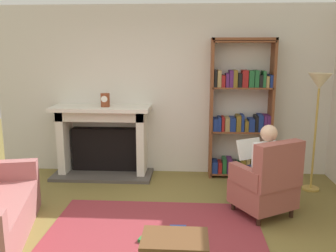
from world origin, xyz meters
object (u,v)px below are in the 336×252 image
object	(u,v)px
fireplace	(103,139)
floor_lamp	(319,92)
armchair_reading	(267,183)
side_table	(175,245)
mantel_clock	(105,100)
bookshelf	(241,113)
seated_reader	(261,165)

from	to	relation	value
fireplace	floor_lamp	bearing A→B (deg)	-8.80
armchair_reading	side_table	xyz separation A→B (m)	(-1.05, -1.44, -0.03)
mantel_clock	fireplace	bearing A→B (deg)	127.08
fireplace	bookshelf	size ratio (longest dim) A/B	0.73
bookshelf	fireplace	bearing A→B (deg)	-179.13
bookshelf	floor_lamp	xyz separation A→B (m)	(0.97, -0.52, 0.39)
mantel_clock	armchair_reading	distance (m)	2.73
floor_lamp	fireplace	bearing A→B (deg)	171.20
seated_reader	floor_lamp	bearing A→B (deg)	-168.50
mantel_clock	armchair_reading	world-z (taller)	mantel_clock
armchair_reading	side_table	size ratio (longest dim) A/B	1.73
fireplace	mantel_clock	world-z (taller)	mantel_clock
armchair_reading	floor_lamp	xyz separation A→B (m)	(0.84, 0.92, 1.01)
bookshelf	side_table	size ratio (longest dim) A/B	3.89
mantel_clock	side_table	bearing A→B (deg)	-66.32
mantel_clock	armchair_reading	size ratio (longest dim) A/B	0.21
seated_reader	side_table	size ratio (longest dim) A/B	2.04
side_table	floor_lamp	size ratio (longest dim) A/B	0.33
bookshelf	mantel_clock	bearing A→B (deg)	-176.34
fireplace	bookshelf	bearing A→B (deg)	0.87
bookshelf	seated_reader	distance (m)	1.41
bookshelf	floor_lamp	distance (m)	1.17
mantel_clock	bookshelf	distance (m)	2.13
fireplace	floor_lamp	distance (m)	3.32
seated_reader	fireplace	bearing A→B (deg)	-60.75
bookshelf	seated_reader	xyz separation A→B (m)	(0.08, -1.34, -0.42)
mantel_clock	bookshelf	size ratio (longest dim) A/B	0.10
bookshelf	side_table	distance (m)	3.09
fireplace	side_table	world-z (taller)	fireplace
armchair_reading	side_table	distance (m)	1.79
bookshelf	side_table	bearing A→B (deg)	-107.58
mantel_clock	bookshelf	bearing A→B (deg)	3.66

